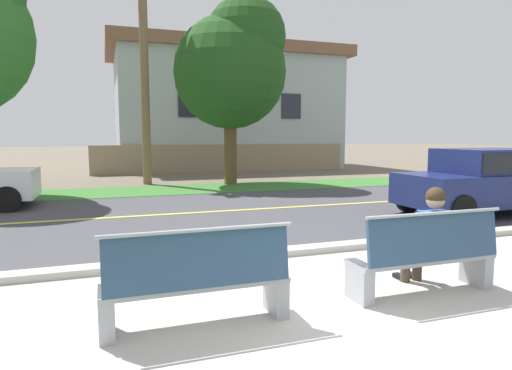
{
  "coord_description": "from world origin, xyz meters",
  "views": [
    {
      "loc": [
        -2.13,
        -3.74,
        1.85
      ],
      "look_at": [
        0.33,
        3.32,
        1.0
      ],
      "focal_mm": 30.72,
      "sensor_mm": 36.0,
      "label": 1
    }
  ],
  "objects_px": {
    "seated_person_blue": "(428,234)",
    "bench_left": "(198,282)",
    "car_navy_near": "(489,178)",
    "bench_right": "(426,257)",
    "palm_tree_tall": "(143,2)",
    "shade_tree_left": "(234,64)"
  },
  "relations": [
    {
      "from": "seated_person_blue",
      "to": "palm_tree_tall",
      "type": "distance_m",
      "value": 14.37
    },
    {
      "from": "bench_left",
      "to": "car_navy_near",
      "type": "bearing_deg",
      "value": 26.47
    },
    {
      "from": "car_navy_near",
      "to": "palm_tree_tall",
      "type": "distance_m",
      "value": 12.95
    },
    {
      "from": "bench_left",
      "to": "bench_right",
      "type": "height_order",
      "value": "same"
    },
    {
      "from": "shade_tree_left",
      "to": "seated_person_blue",
      "type": "bearing_deg",
      "value": -95.05
    },
    {
      "from": "bench_left",
      "to": "seated_person_blue",
      "type": "relative_size",
      "value": 1.44
    },
    {
      "from": "shade_tree_left",
      "to": "palm_tree_tall",
      "type": "bearing_deg",
      "value": 159.79
    },
    {
      "from": "car_navy_near",
      "to": "bench_left",
      "type": "bearing_deg",
      "value": -153.53
    },
    {
      "from": "shade_tree_left",
      "to": "palm_tree_tall",
      "type": "xyz_separation_m",
      "value": [
        -3.13,
        1.15,
        2.21
      ]
    },
    {
      "from": "bench_left",
      "to": "car_navy_near",
      "type": "relative_size",
      "value": 0.42
    },
    {
      "from": "car_navy_near",
      "to": "bench_right",
      "type": "bearing_deg",
      "value": -142.81
    },
    {
      "from": "seated_person_blue",
      "to": "shade_tree_left",
      "type": "bearing_deg",
      "value": 84.95
    },
    {
      "from": "car_navy_near",
      "to": "shade_tree_left",
      "type": "height_order",
      "value": "shade_tree_left"
    },
    {
      "from": "bench_right",
      "to": "palm_tree_tall",
      "type": "bearing_deg",
      "value": 98.35
    },
    {
      "from": "seated_person_blue",
      "to": "bench_left",
      "type": "bearing_deg",
      "value": -176.56
    },
    {
      "from": "bench_left",
      "to": "car_navy_near",
      "type": "distance_m",
      "value": 8.64
    },
    {
      "from": "bench_left",
      "to": "car_navy_near",
      "type": "height_order",
      "value": "car_navy_near"
    },
    {
      "from": "bench_right",
      "to": "palm_tree_tall",
      "type": "relative_size",
      "value": 0.22
    },
    {
      "from": "bench_right",
      "to": "palm_tree_tall",
      "type": "xyz_separation_m",
      "value": [
        -1.92,
        13.06,
        6.23
      ]
    },
    {
      "from": "bench_right",
      "to": "car_navy_near",
      "type": "distance_m",
      "value": 6.38
    },
    {
      "from": "bench_left",
      "to": "seated_person_blue",
      "type": "bearing_deg",
      "value": 3.44
    },
    {
      "from": "bench_right",
      "to": "seated_person_blue",
      "type": "bearing_deg",
      "value": 44.64
    }
  ]
}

